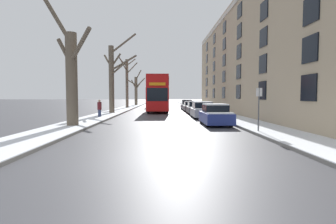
{
  "coord_description": "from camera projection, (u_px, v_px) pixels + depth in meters",
  "views": [
    {
      "loc": [
        -0.11,
        -8.33,
        2.0
      ],
      "look_at": [
        0.48,
        20.22,
        0.27
      ],
      "focal_mm": 28.0,
      "sensor_mm": 36.0,
      "label": 1
    }
  ],
  "objects": [
    {
      "name": "double_decker_bus",
      "position": [
        158.0,
        92.0,
        33.57
      ],
      "size": [
        2.57,
        10.29,
        4.46
      ],
      "color": "red",
      "rests_on": "ground"
    },
    {
      "name": "ground_plane",
      "position": [
        166.0,
        158.0,
        8.43
      ],
      "size": [
        320.0,
        320.0,
        0.0
      ],
      "primitive_type": "plane",
      "color": "#424247"
    },
    {
      "name": "sidewalk_left",
      "position": [
        137.0,
        104.0,
        61.2
      ],
      "size": [
        2.67,
        130.0,
        0.16
      ],
      "color": "slate",
      "rests_on": "ground"
    },
    {
      "name": "parked_car_4",
      "position": [
        187.0,
        105.0,
        39.84
      ],
      "size": [
        1.7,
        3.96,
        1.48
      ],
      "color": "#9EA3AD",
      "rests_on": "ground"
    },
    {
      "name": "terrace_facade_right",
      "position": [
        272.0,
        59.0,
        28.53
      ],
      "size": [
        9.1,
        42.07,
        12.13
      ],
      "color": "tan",
      "rests_on": "ground"
    },
    {
      "name": "oncoming_van",
      "position": [
        153.0,
        101.0,
        45.58
      ],
      "size": [
        1.98,
        5.1,
        2.14
      ],
      "color": "#9EA3AD",
      "rests_on": "ground"
    },
    {
      "name": "pedestrian_left_sidewalk",
      "position": [
        99.0,
        108.0,
        23.56
      ],
      "size": [
        0.37,
        0.37,
        1.69
      ],
      "rotation": [
        0.0,
        0.0,
        4.33
      ],
      "color": "navy",
      "rests_on": "ground"
    },
    {
      "name": "bare_tree_left_1",
      "position": [
        113.0,
        76.0,
        29.18
      ],
      "size": [
        3.87,
        1.23,
        9.0
      ],
      "color": "brown",
      "rests_on": "ground"
    },
    {
      "name": "street_sign_post",
      "position": [
        259.0,
        107.0,
        13.78
      ],
      "size": [
        0.32,
        0.07,
        2.46
      ],
      "color": "#4C4F54",
      "rests_on": "ground"
    },
    {
      "name": "parked_car_2",
      "position": [
        195.0,
        108.0,
        29.43
      ],
      "size": [
        1.75,
        4.1,
        1.45
      ],
      "color": "#474C56",
      "rests_on": "ground"
    },
    {
      "name": "parked_car_0",
      "position": [
        215.0,
        115.0,
        18.19
      ],
      "size": [
        1.79,
        3.93,
        1.47
      ],
      "color": "navy",
      "rests_on": "ground"
    },
    {
      "name": "bare_tree_left_3",
      "position": [
        136.0,
        90.0,
        54.54
      ],
      "size": [
        4.0,
        2.86,
        7.37
      ],
      "color": "brown",
      "rests_on": "ground"
    },
    {
      "name": "parked_car_1",
      "position": [
        202.0,
        110.0,
        24.12
      ],
      "size": [
        1.88,
        4.13,
        1.51
      ],
      "color": "#9EA3AD",
      "rests_on": "ground"
    },
    {
      "name": "parked_car_3",
      "position": [
        190.0,
        107.0,
        34.67
      ],
      "size": [
        1.73,
        4.29,
        1.31
      ],
      "color": "#474C56",
      "rests_on": "ground"
    },
    {
      "name": "bare_tree_left_2",
      "position": [
        127.0,
        82.0,
        42.3
      ],
      "size": [
        2.76,
        3.53,
        8.16
      ],
      "color": "brown",
      "rests_on": "ground"
    },
    {
      "name": "bare_tree_left_0",
      "position": [
        71.0,
        75.0,
        16.43
      ],
      "size": [
        3.42,
        2.3,
        8.22
      ],
      "color": "brown",
      "rests_on": "ground"
    },
    {
      "name": "sidewalk_right",
      "position": [
        189.0,
        104.0,
        61.44
      ],
      "size": [
        2.67,
        130.0,
        0.16
      ],
      "color": "slate",
      "rests_on": "ground"
    }
  ]
}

